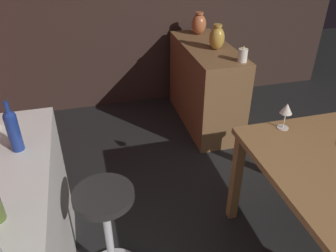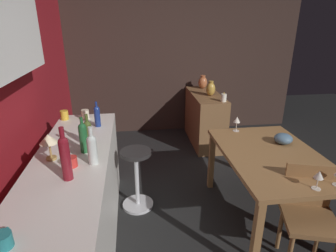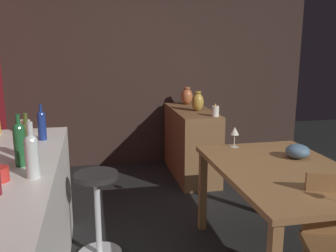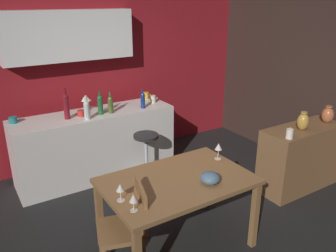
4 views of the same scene
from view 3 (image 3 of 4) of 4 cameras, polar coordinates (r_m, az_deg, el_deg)
name	(u,v)px [view 3 (image 3 of 4)]	position (r m, az deg, el deg)	size (l,w,h in m)	color
wall_side_right	(145,66)	(4.91, -3.60, 9.26)	(0.10, 4.40, 2.60)	#33231E
dining_table	(284,180)	(2.73, 17.47, -7.97)	(1.36, 0.89, 0.74)	olive
kitchen_counter	(9,244)	(2.45, -23.35, -16.28)	(2.10, 0.60, 0.90)	silver
sideboard_cabinet	(191,143)	(4.49, 3.60, -2.61)	(1.10, 0.44, 0.82)	brown
bar_stool	(98,213)	(2.87, -10.75, -13.07)	(0.34, 0.34, 0.67)	#262323
wine_glass_right	(235,132)	(3.12, 10.22, -0.88)	(0.07, 0.07, 0.17)	silver
fruit_bowl	(298,151)	(2.97, 19.34, -3.69)	(0.18, 0.18, 0.11)	slate
wine_bottle_cobalt	(42,124)	(2.83, -18.87, 0.29)	(0.06, 0.06, 0.26)	navy
wine_bottle_green	(20,143)	(2.27, -21.87, -2.38)	(0.07, 0.07, 0.30)	#1E592D
wine_bottle_clear	(32,153)	(2.05, -20.23, -3.99)	(0.07, 0.07, 0.30)	silver
wine_bottle_olive	(27,139)	(2.40, -20.89, -1.89)	(0.07, 0.07, 0.28)	#475623
cup_cream	(25,126)	(3.11, -21.14, -0.06)	(0.12, 0.08, 0.10)	beige
cup_red	(0,174)	(2.09, -24.49, -6.76)	(0.13, 0.09, 0.08)	red
pillar_candle_tall	(215,111)	(4.01, 7.29, 2.29)	(0.08, 0.08, 0.14)	white
vase_copper	(187,96)	(4.75, 2.92, 4.60)	(0.15, 0.15, 0.22)	#B26038
vase_brass	(198,102)	(4.29, 4.59, 3.74)	(0.14, 0.14, 0.23)	#B78C38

